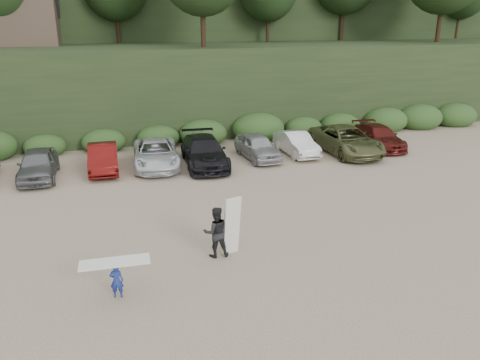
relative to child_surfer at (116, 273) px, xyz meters
name	(u,v)px	position (x,y,z in m)	size (l,w,h in m)	color
ground	(266,237)	(5.58, 2.56, -0.81)	(120.00, 120.00, 0.00)	tan
parked_cars	(140,156)	(1.83, 12.54, -0.07)	(34.09, 6.23, 1.62)	#A5A5AA
child_surfer	(116,273)	(0.00, 0.00, 0.00)	(2.02, 0.65, 1.20)	navy
adult_surfer	(217,231)	(3.46, 1.65, 0.11)	(1.35, 0.74, 2.14)	black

